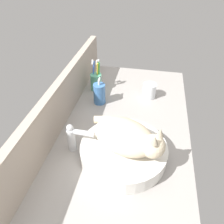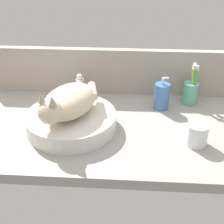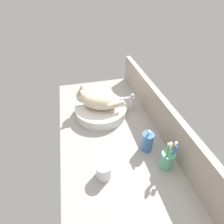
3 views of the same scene
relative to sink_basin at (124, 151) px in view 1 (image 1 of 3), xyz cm
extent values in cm
cube|color=#9E9993|center=(17.18, 3.29, -5.26)|extent=(126.43, 63.04, 4.00)
cube|color=#AD9E8E|center=(17.18, 33.01, 7.40)|extent=(126.43, 3.60, 21.31)
cylinder|color=silver|center=(0.00, 0.00, 0.00)|extent=(34.99, 34.99, 6.52)
ellipsoid|color=beige|center=(0.00, 0.00, 8.76)|extent=(25.43, 29.66, 11.00)
sphere|color=beige|center=(-4.65, -10.93, 10.26)|extent=(8.80, 8.80, 8.80)
cone|color=tan|center=(-3.01, -12.71, 15.66)|extent=(2.80, 2.80, 3.20)
cone|color=tan|center=(-7.06, -10.99, 15.66)|extent=(2.80, 2.80, 3.20)
cylinder|color=beige|center=(7.68, 8.28, 9.26)|extent=(5.30, 11.41, 3.20)
cylinder|color=silver|center=(0.28, 21.99, 2.24)|extent=(3.60, 3.60, 11.00)
cylinder|color=silver|center=(0.22, 17.00, 7.14)|extent=(2.33, 10.03, 2.20)
sphere|color=silver|center=(0.28, 21.99, 8.94)|extent=(2.80, 2.80, 2.80)
cylinder|color=#3F72B2|center=(36.06, 18.85, 2.42)|extent=(6.49, 6.49, 11.37)
cylinder|color=silver|center=(36.06, 18.85, 9.51)|extent=(1.20, 1.20, 2.80)
cylinder|color=silver|center=(37.26, 18.85, 10.91)|extent=(2.20, 1.00, 1.00)
cylinder|color=#5BB28E|center=(49.07, 24.06, 1.70)|extent=(6.57, 6.57, 9.91)
cylinder|color=green|center=(50.27, 22.51, 5.64)|extent=(2.27, 1.97, 17.04)
cube|color=white|center=(50.27, 22.51, 14.14)|extent=(1.39, 0.95, 2.53)
cylinder|color=blue|center=(49.49, 25.66, 5.64)|extent=(4.12, 1.75, 16.88)
cube|color=white|center=(49.49, 25.66, 14.14)|extent=(1.64, 0.92, 2.62)
cylinder|color=yellow|center=(49.56, 23.26, 5.64)|extent=(3.19, 2.33, 16.98)
cube|color=white|center=(49.56, 23.26, 14.14)|extent=(1.52, 1.00, 2.60)
cylinder|color=white|center=(46.91, -7.44, 0.87)|extent=(7.61, 7.61, 8.25)
cylinder|color=silver|center=(46.91, -7.44, -1.14)|extent=(6.70, 6.70, 4.23)
camera|label=1|loc=(-59.75, -6.97, 67.28)|focal=35.00mm
camera|label=2|loc=(22.63, -101.50, 63.70)|focal=50.00mm
camera|label=3|loc=(93.59, -14.63, 74.77)|focal=28.00mm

